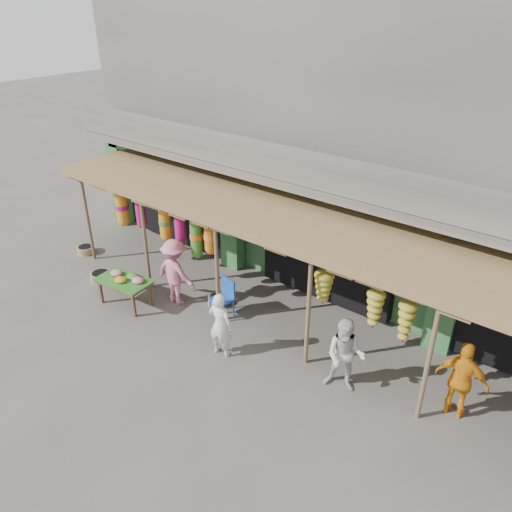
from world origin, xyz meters
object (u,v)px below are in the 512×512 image
Objects in this scene: person_front at (220,325)px; person_right at (345,356)px; person_vendor at (461,380)px; flower_table at (125,281)px; blue_chair at (224,295)px; person_shopper at (175,272)px.

person_front is 2.70m from person_right.
person_right is 0.99× the size of person_vendor.
person_right is at bearing 1.03° from flower_table.
blue_chair reaches higher than flower_table.
person_shopper is (-2.26, 0.84, 0.11)m from person_front.
flower_table is 0.91× the size of person_right.
blue_chair is at bearing 21.70° from flower_table.
blue_chair is 3.58m from person_right.
person_front is (3.19, 0.02, 0.10)m from flower_table.
person_vendor is (7.79, 1.44, 0.14)m from flower_table.
person_shopper is at bearing -156.36° from blue_chair.
person_shopper is at bearing 36.50° from flower_table.
person_vendor is at bearing -170.92° from person_front.
person_vendor is at bearing 0.40° from person_right.
person_front is 0.96× the size of person_right.
person_front is at bearing -5.89° from flower_table.
flower_table is at bearing 7.14° from person_vendor.
flower_table is 0.95× the size of person_front.
person_vendor is (5.55, 0.25, 0.27)m from blue_chair.
person_right reaches higher than blue_chair.
person_right is at bearing 15.83° from person_vendor.
person_shopper is (0.93, 0.86, 0.21)m from flower_table.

